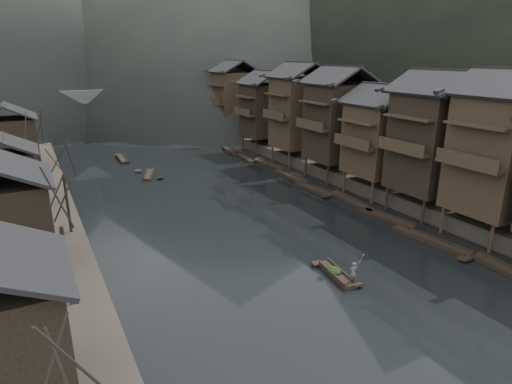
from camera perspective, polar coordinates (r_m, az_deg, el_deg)
water at (r=33.01m, az=9.27°, el=-10.84°), size 300.00×300.00×0.00m
right_bank at (r=83.47m, az=12.03°, el=7.27°), size 40.00×200.00×1.80m
stilt_houses at (r=55.36m, az=12.03°, el=10.42°), size 9.00×67.60×14.97m
left_houses at (r=44.07m, az=-30.48°, el=2.16°), size 8.10×53.20×8.73m
bare_trees at (r=34.67m, az=-25.34°, el=1.03°), size 3.81×44.66×7.62m
moored_sampans at (r=60.36m, az=2.78°, el=2.96°), size 3.03×74.19×0.47m
midriver_boats at (r=72.31m, az=-17.78°, el=4.63°), size 6.04×35.00×0.45m
stone_bridge at (r=97.00m, az=-17.53°, el=10.80°), size 40.00×6.00×9.00m
hero_sampan at (r=32.83m, az=10.62°, el=-10.68°), size 1.53×4.60×0.43m
cargo_heap at (r=32.71m, az=10.41°, el=-9.74°), size 1.00×1.31×0.60m
boatman at (r=31.44m, az=12.85°, el=-10.06°), size 0.68×0.54×1.63m
bamboo_pole at (r=30.47m, az=13.47°, el=-5.70°), size 1.08×2.51×3.48m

